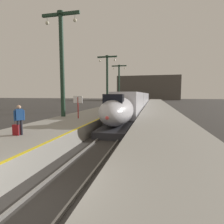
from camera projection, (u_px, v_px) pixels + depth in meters
name	position (u px, v px, depth m)	size (l,w,h in m)	color
ground_plane	(31.00, 219.00, 4.83)	(260.00, 260.00, 0.00)	#33302D
platform_left	(108.00, 111.00, 29.68)	(4.80, 110.00, 1.05)	gray
platform_right	(159.00, 112.00, 27.88)	(4.80, 110.00, 1.05)	gray
platform_left_safety_stripe	(122.00, 108.00, 29.12)	(0.20, 107.80, 0.01)	yellow
rail_main_left	(130.00, 113.00, 31.66)	(0.08, 110.00, 0.12)	slate
rail_main_right	(139.00, 113.00, 31.32)	(0.08, 110.00, 0.12)	slate
highspeed_train_main	(139.00, 100.00, 39.78)	(2.92, 57.59, 3.60)	silver
station_column_mid	(62.00, 56.00, 17.95)	(4.00, 0.68, 10.36)	#1E3828
station_column_far	(107.00, 76.00, 35.71)	(4.00, 0.68, 9.88)	#1E3828
station_column_distant	(119.00, 80.00, 48.01)	(4.00, 0.68, 10.03)	#1E3828
passenger_near_edge	(19.00, 118.00, 9.97)	(0.39, 0.50, 1.69)	#23232D
rolling_suitcase	(17.00, 130.00, 10.05)	(0.40, 0.22, 0.98)	maroon
departure_info_board	(78.00, 103.00, 16.84)	(0.90, 0.10, 2.12)	maroon
terminus_back_wall	(148.00, 88.00, 103.05)	(36.00, 2.00, 14.00)	#4C4742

